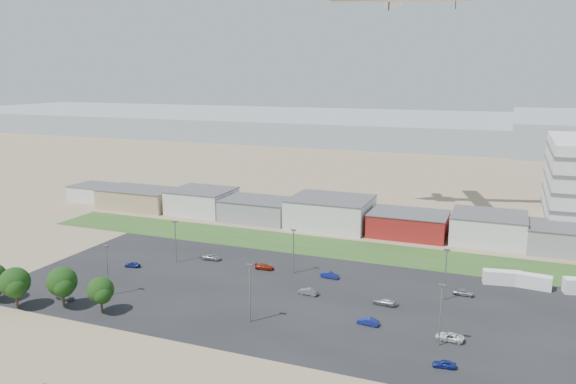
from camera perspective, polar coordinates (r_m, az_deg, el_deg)
The scene contains 27 objects.
ground at distance 95.05m, azimuth -5.48°, elevation -14.40°, with size 700.00×700.00×0.00m, color #836C53.
parking_lot at distance 109.94m, azimuth 1.73°, elevation -10.59°, with size 120.00×50.00×0.01m, color black.
grass_strip at distance 139.99m, azimuth 4.31°, elevation -5.63°, with size 160.00×16.00×0.02m, color #29501E.
hills_backdrop at distance 392.35m, azimuth 21.81°, elevation 5.51°, with size 700.00×200.00×9.00m, color gray, non-canonical shape.
building_row at distance 161.62m, azimuth 0.61°, elevation -1.75°, with size 170.00×20.00×8.00m, color silver, non-canonical shape.
box_trailer_a at distance 123.66m, azimuth 20.93°, elevation -8.12°, with size 7.47×2.33×2.80m, color silver, non-canonical shape.
box_trailer_b at distance 123.87m, azimuth 23.55°, elevation -8.30°, with size 7.36×2.30×2.76m, color silver, non-canonical shape.
tree_mid at distance 114.75m, azimuth -25.97°, elevation -8.52°, with size 5.83×5.83×8.74m, color black, non-canonical shape.
tree_right at distance 111.67m, azimuth -21.95°, elevation -8.73°, with size 5.81×5.81×8.71m, color black, non-canonical shape.
tree_near at distance 107.01m, azimuth -18.49°, elevation -9.69°, with size 5.05×5.05×7.58m, color black, non-canonical shape.
lightpole_front_l at distance 114.22m, azimuth -17.87°, elevation -7.61°, with size 1.19×0.49×10.07m, color slate, non-canonical shape.
lightpole_front_m at distance 97.84m, azimuth -3.90°, elevation -10.24°, with size 1.23×0.51×10.42m, color slate, non-canonical shape.
lightpole_front_r at distance 92.78m, azimuth 15.23°, elevation -12.01°, with size 1.19×0.50×10.14m, color slate, non-canonical shape.
lightpole_back_l at distance 130.19m, azimuth -11.35°, elevation -4.97°, with size 1.13×0.47×9.63m, color slate, non-canonical shape.
lightpole_back_m at distance 120.76m, azimuth 0.55°, elevation -6.06°, with size 1.14×0.47×9.68m, color slate, non-canonical shape.
lightpole_back_r at distance 110.84m, azimuth 15.70°, elevation -8.09°, with size 1.18×0.49×9.99m, color slate, non-canonical shape.
parked_car_0 at distance 96.66m, azimuth 16.09°, elevation -13.96°, with size 2.07×4.49×1.25m, color silver.
parked_car_1 at distance 99.26m, azimuth 8.12°, elevation -12.89°, with size 1.32×3.78×1.24m, color navy.
parked_car_2 at distance 88.58m, azimuth 15.59°, elevation -16.47°, with size 1.35×3.36×1.15m, color navy.
parked_car_5 at distance 130.26m, azimuth -15.52°, elevation -7.12°, with size 1.40×3.47×1.18m, color navy.
parked_car_6 at distance 124.25m, azimuth -2.41°, elevation -7.60°, with size 1.73×4.26×1.24m, color maroon.
parked_car_7 at distance 110.73m, azimuth 2.06°, elevation -10.06°, with size 1.37×3.94×1.30m, color #595B5E.
parked_car_8 at distance 115.36m, azimuth 17.41°, elevation -9.70°, with size 1.55×3.86×1.31m, color #A5A5AA.
parked_car_9 at distance 131.59m, azimuth -7.76°, elevation -6.58°, with size 2.06×4.48×1.24m, color #A5A5AA.
parked_car_10 at distance 116.49m, azimuth -21.71°, elevation -9.84°, with size 1.62×3.99×1.16m, color #595B5E.
parked_car_11 at distance 119.45m, azimuth 4.27°, elevation -8.42°, with size 1.37×3.92×1.29m, color navy.
parked_car_12 at distance 107.57m, azimuth 9.74°, elevation -10.92°, with size 1.79×4.40×1.28m, color #A5A5AA.
Camera 1 is at (39.60, -75.57, 41.91)m, focal length 35.00 mm.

